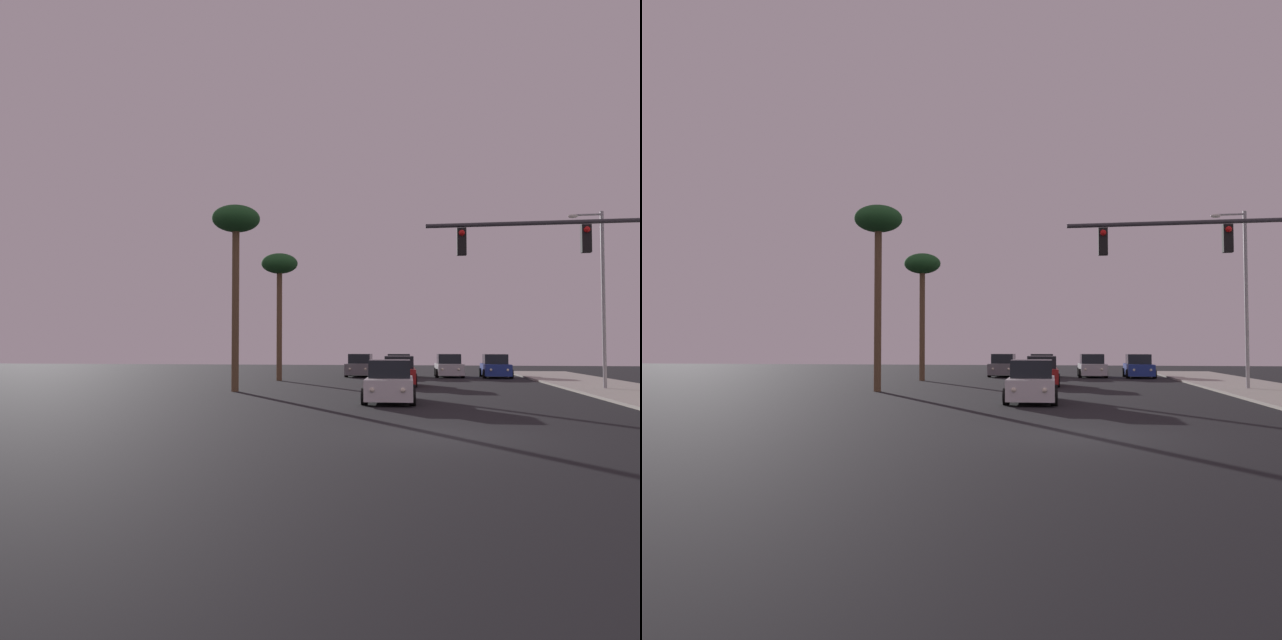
# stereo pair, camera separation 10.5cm
# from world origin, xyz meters

# --- Properties ---
(ground_plane) EXTENTS (120.00, 120.00, 0.00)m
(ground_plane) POSITION_xyz_m (0.00, 0.00, 0.00)
(ground_plane) COLOR black
(car_grey) EXTENTS (2.04, 4.34, 1.68)m
(car_grey) POSITION_xyz_m (-4.71, 30.58, 0.76)
(car_grey) COLOR slate
(car_grey) RESTS_ON ground
(car_silver) EXTENTS (2.04, 4.34, 1.68)m
(car_silver) POSITION_xyz_m (1.77, 30.75, 0.76)
(car_silver) COLOR #B7B7BC
(car_silver) RESTS_ON ground
(car_blue) EXTENTS (2.04, 4.32, 1.68)m
(car_blue) POSITION_xyz_m (5.02, 30.24, 0.76)
(car_blue) COLOR navy
(car_blue) RESTS_ON ground
(car_tan) EXTENTS (2.04, 4.33, 1.68)m
(car_tan) POSITION_xyz_m (-1.86, 30.59, 0.76)
(car_tan) COLOR tan
(car_tan) RESTS_ON ground
(car_red) EXTENTS (2.04, 4.34, 1.68)m
(car_red) POSITION_xyz_m (-1.58, 19.91, 0.76)
(car_red) COLOR maroon
(car_red) RESTS_ON ground
(car_white) EXTENTS (2.04, 4.32, 1.68)m
(car_white) POSITION_xyz_m (-1.67, 9.10, 0.76)
(car_white) COLOR silver
(car_white) RESTS_ON ground
(traffic_light_mast) EXTENTS (7.91, 0.36, 6.50)m
(traffic_light_mast) POSITION_xyz_m (5.22, 5.05, 4.76)
(traffic_light_mast) COLOR #38383D
(traffic_light_mast) RESTS_ON sidewalk_right
(street_lamp) EXTENTS (1.74, 0.24, 9.00)m
(street_lamp) POSITION_xyz_m (8.68, 17.48, 5.12)
(street_lamp) COLOR #99999E
(street_lamp) RESTS_ON sidewalk_right
(palm_tree_mid) EXTENTS (2.40, 2.40, 8.34)m
(palm_tree_mid) POSITION_xyz_m (-9.44, 24.00, 7.23)
(palm_tree_mid) COLOR brown
(palm_tree_mid) RESTS_ON ground
(palm_tree_near) EXTENTS (2.40, 2.40, 9.26)m
(palm_tree_near) POSITION_xyz_m (-9.47, 14.00, 8.05)
(palm_tree_near) COLOR brown
(palm_tree_near) RESTS_ON ground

